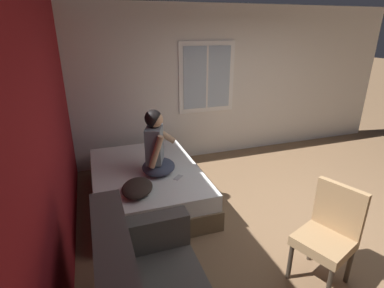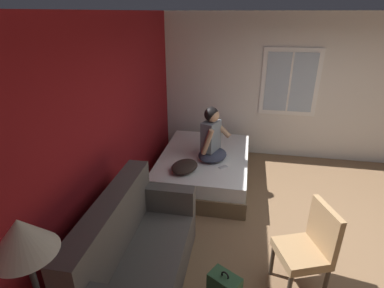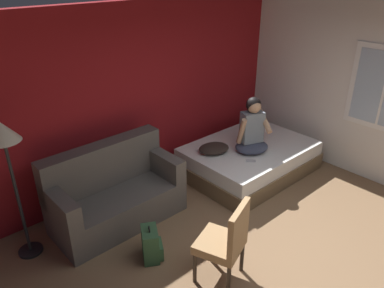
# 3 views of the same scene
# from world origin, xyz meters

# --- Properties ---
(ground_plane) EXTENTS (40.00, 40.00, 0.00)m
(ground_plane) POSITION_xyz_m (0.00, 0.00, 0.00)
(ground_plane) COLOR brown
(wall_back_accent) EXTENTS (10.22, 0.16, 2.70)m
(wall_back_accent) POSITION_xyz_m (0.00, 2.84, 1.35)
(wall_back_accent) COLOR maroon
(wall_back_accent) RESTS_ON ground
(bed) EXTENTS (2.06, 1.48, 0.48)m
(bed) POSITION_xyz_m (1.35, 1.79, 0.24)
(bed) COLOR brown
(bed) RESTS_ON ground
(couch) EXTENTS (1.71, 0.83, 1.04)m
(couch) POSITION_xyz_m (-0.95, 2.15, 0.39)
(couch) COLOR #514C47
(couch) RESTS_ON ground
(side_chair) EXTENTS (0.59, 0.59, 0.98)m
(side_chair) POSITION_xyz_m (-0.63, 0.43, 0.53)
(side_chair) COLOR #382D23
(side_chair) RESTS_ON ground
(person_seated) EXTENTS (0.64, 0.60, 0.88)m
(person_seated) POSITION_xyz_m (1.21, 1.65, 0.84)
(person_seated) COLOR #383D51
(person_seated) RESTS_ON bed
(backpack) EXTENTS (0.33, 0.35, 0.46)m
(backpack) POSITION_xyz_m (-1.04, 1.22, 0.19)
(backpack) COLOR #2D5133
(backpack) RESTS_ON ground
(throw_pillow) EXTENTS (0.57, 0.50, 0.14)m
(throw_pillow) POSITION_xyz_m (0.74, 2.00, 0.55)
(throw_pillow) COLOR #2D231E
(throw_pillow) RESTS_ON bed
(cell_phone) EXTENTS (0.15, 0.15, 0.01)m
(cell_phone) POSITION_xyz_m (0.96, 1.44, 0.48)
(cell_phone) COLOR #B7B7BC
(cell_phone) RESTS_ON bed
(floor_lamp) EXTENTS (0.36, 0.36, 1.70)m
(floor_lamp) POSITION_xyz_m (-2.07, 2.28, 1.43)
(floor_lamp) COLOR black
(floor_lamp) RESTS_ON ground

